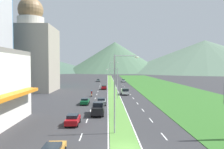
# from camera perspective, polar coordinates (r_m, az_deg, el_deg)

# --- Properties ---
(ground_plane) EXTENTS (600.00, 600.00, 0.00)m
(ground_plane) POSITION_cam_1_polar(r_m,az_deg,el_deg) (24.12, 3.47, -18.79)
(ground_plane) COLOR #2D2D30
(grass_median) EXTENTS (3.20, 240.00, 0.06)m
(grass_median) POSITION_cam_1_polar(r_m,az_deg,el_deg) (82.91, 0.09, -3.77)
(grass_median) COLOR #518438
(grass_median) RESTS_ON ground_plane
(grass_verge_right) EXTENTS (24.00, 240.00, 0.06)m
(grass_verge_right) POSITION_cam_1_polar(r_m,az_deg,el_deg) (85.88, 14.00, -3.63)
(grass_verge_right) COLOR #2D6023
(grass_verge_right) RESTS_ON ground_plane
(lane_dash_left_3) EXTENTS (0.16, 2.80, 0.01)m
(lane_dash_left_3) POSITION_cam_1_polar(r_m,az_deg,el_deg) (28.05, -8.09, -15.75)
(lane_dash_left_3) COLOR silver
(lane_dash_left_3) RESTS_ON ground_plane
(lane_dash_left_4) EXTENTS (0.16, 2.80, 0.01)m
(lane_dash_left_4) POSITION_cam_1_polar(r_m,az_deg,el_deg) (35.72, -6.52, -11.81)
(lane_dash_left_4) COLOR silver
(lane_dash_left_4) RESTS_ON ground_plane
(lane_dash_left_5) EXTENTS (0.16, 2.80, 0.01)m
(lane_dash_left_5) POSITION_cam_1_polar(r_m,az_deg,el_deg) (43.51, -5.52, -9.26)
(lane_dash_left_5) COLOR silver
(lane_dash_left_5) RESTS_ON ground_plane
(lane_dash_left_6) EXTENTS (0.16, 2.80, 0.01)m
(lane_dash_left_6) POSITION_cam_1_polar(r_m,az_deg,el_deg) (51.37, -4.84, -7.49)
(lane_dash_left_6) COLOR silver
(lane_dash_left_6) RESTS_ON ground_plane
(lane_dash_left_7) EXTENTS (0.16, 2.80, 0.01)m
(lane_dash_left_7) POSITION_cam_1_polar(r_m,az_deg,el_deg) (59.27, -4.35, -6.19)
(lane_dash_left_7) COLOR silver
(lane_dash_left_7) RESTS_ON ground_plane
(lane_dash_left_8) EXTENTS (0.16, 2.80, 0.01)m
(lane_dash_left_8) POSITION_cam_1_polar(r_m,az_deg,el_deg) (67.20, -3.97, -5.20)
(lane_dash_left_8) COLOR silver
(lane_dash_left_8) RESTS_ON ground_plane
(lane_dash_left_9) EXTENTS (0.16, 2.80, 0.01)m
(lane_dash_left_9) POSITION_cam_1_polar(r_m,az_deg,el_deg) (75.15, -3.67, -4.41)
(lane_dash_left_9) COLOR silver
(lane_dash_left_9) RESTS_ON ground_plane
(lane_dash_left_10) EXTENTS (0.16, 2.80, 0.01)m
(lane_dash_left_10) POSITION_cam_1_polar(r_m,az_deg,el_deg) (83.11, -3.43, -3.78)
(lane_dash_left_10) COLOR silver
(lane_dash_left_10) RESTS_ON ground_plane
(lane_dash_left_11) EXTENTS (0.16, 2.80, 0.01)m
(lane_dash_left_11) POSITION_cam_1_polar(r_m,az_deg,el_deg) (91.08, -3.24, -3.25)
(lane_dash_left_11) COLOR silver
(lane_dash_left_11) RESTS_ON ground_plane
(lane_dash_left_12) EXTENTS (0.16, 2.80, 0.01)m
(lane_dash_left_12) POSITION_cam_1_polar(r_m,az_deg,el_deg) (99.06, -3.07, -2.81)
(lane_dash_left_12) COLOR silver
(lane_dash_left_12) RESTS_ON ground_plane
(lane_dash_left_13) EXTENTS (0.16, 2.80, 0.01)m
(lane_dash_left_13) POSITION_cam_1_polar(r_m,az_deg,el_deg) (107.04, -2.93, -2.44)
(lane_dash_left_13) COLOR silver
(lane_dash_left_13) RESTS_ON ground_plane
(lane_dash_right_3) EXTENTS (0.16, 2.80, 0.01)m
(lane_dash_right_3) POSITION_cam_1_polar(r_m,az_deg,el_deg) (28.71, 13.36, -15.36)
(lane_dash_right_3) COLOR silver
(lane_dash_right_3) RESTS_ON ground_plane
(lane_dash_right_4) EXTENTS (0.16, 2.80, 0.01)m
(lane_dash_right_4) POSITION_cam_1_polar(r_m,az_deg,el_deg) (36.24, 10.11, -11.62)
(lane_dash_right_4) COLOR silver
(lane_dash_right_4) RESTS_ON ground_plane
(lane_dash_right_5) EXTENTS (0.16, 2.80, 0.01)m
(lane_dash_right_5) POSITION_cam_1_polar(r_m,az_deg,el_deg) (43.94, 8.04, -9.16)
(lane_dash_right_5) COLOR silver
(lane_dash_right_5) RESTS_ON ground_plane
(lane_dash_right_6) EXTENTS (0.16, 2.80, 0.01)m
(lane_dash_right_6) POSITION_cam_1_polar(r_m,az_deg,el_deg) (51.74, 6.60, -7.43)
(lane_dash_right_6) COLOR silver
(lane_dash_right_6) RESTS_ON ground_plane
(lane_dash_right_7) EXTENTS (0.16, 2.80, 0.01)m
(lane_dash_right_7) POSITION_cam_1_polar(r_m,az_deg,el_deg) (59.59, 5.55, -6.15)
(lane_dash_right_7) COLOR silver
(lane_dash_right_7) RESTS_ON ground_plane
(lane_dash_right_8) EXTENTS (0.16, 2.80, 0.01)m
(lane_dash_right_8) POSITION_cam_1_polar(r_m,az_deg,el_deg) (67.48, 4.75, -5.17)
(lane_dash_right_8) COLOR silver
(lane_dash_right_8) RESTS_ON ground_plane
(lane_dash_right_9) EXTENTS (0.16, 2.80, 0.01)m
(lane_dash_right_9) POSITION_cam_1_polar(r_m,az_deg,el_deg) (75.40, 4.12, -4.39)
(lane_dash_right_9) COLOR silver
(lane_dash_right_9) RESTS_ON ground_plane
(lane_dash_right_10) EXTENTS (0.16, 2.80, 0.01)m
(lane_dash_right_10) POSITION_cam_1_polar(r_m,az_deg,el_deg) (83.34, 3.61, -3.76)
(lane_dash_right_10) COLOR silver
(lane_dash_right_10) RESTS_ON ground_plane
(lane_dash_right_11) EXTENTS (0.16, 2.80, 0.01)m
(lane_dash_right_11) POSITION_cam_1_polar(r_m,az_deg,el_deg) (91.29, 3.18, -3.24)
(lane_dash_right_11) COLOR silver
(lane_dash_right_11) RESTS_ON ground_plane
(lane_dash_right_12) EXTENTS (0.16, 2.80, 0.01)m
(lane_dash_right_12) POSITION_cam_1_polar(r_m,az_deg,el_deg) (99.25, 2.83, -2.80)
(lane_dash_right_12) COLOR silver
(lane_dash_right_12) RESTS_ON ground_plane
(lane_dash_right_13) EXTENTS (0.16, 2.80, 0.01)m
(lane_dash_right_13) POSITION_cam_1_polar(r_m,az_deg,el_deg) (107.22, 2.53, -2.43)
(lane_dash_right_13) COLOR silver
(lane_dash_right_13) RESTS_ON ground_plane
(edge_line_median_left) EXTENTS (0.16, 240.00, 0.01)m
(edge_line_median_left) POSITION_cam_1_polar(r_m,az_deg,el_deg) (82.89, -1.12, -3.79)
(edge_line_median_left) COLOR silver
(edge_line_median_left) RESTS_ON ground_plane
(edge_line_median_right) EXTENTS (0.16, 240.00, 0.01)m
(edge_line_median_right) POSITION_cam_1_polar(r_m,az_deg,el_deg) (82.97, 1.30, -3.78)
(edge_line_median_right) COLOR silver
(edge_line_median_right) RESTS_ON ground_plane
(domed_building) EXTENTS (16.13, 16.13, 32.08)m
(domed_building) POSITION_cam_1_polar(r_m,az_deg,el_deg) (81.09, -20.21, 5.16)
(domed_building) COLOR #9E9384
(domed_building) RESTS_ON ground_plane
(midrise_colored) EXTENTS (14.70, 14.70, 20.01)m
(midrise_colored) POSITION_cam_1_polar(r_m,az_deg,el_deg) (102.40, -19.42, 2.83)
(midrise_colored) COLOR teal
(midrise_colored) RESTS_ON ground_plane
(hill_far_left) EXTENTS (191.37, 191.37, 26.12)m
(hill_far_left) POSITION_cam_1_polar(r_m,az_deg,el_deg) (331.88, -20.19, 2.81)
(hill_far_left) COLOR #3D5647
(hill_far_left) RESTS_ON ground_plane
(hill_far_center) EXTENTS (133.61, 133.61, 41.39)m
(hill_far_center) POSITION_cam_1_polar(r_m,az_deg,el_deg) (299.40, 0.76, 4.49)
(hill_far_center) COLOR #47664C
(hill_far_center) RESTS_ON ground_plane
(hill_far_right) EXTENTS (229.21, 229.21, 43.11)m
(hill_far_right) POSITION_cam_1_polar(r_m,az_deg,el_deg) (319.49, 22.90, 4.33)
(hill_far_right) COLOR #516B56
(hill_far_right) RESTS_ON ground_plane
(street_lamp_near) EXTENTS (3.22, 0.35, 10.09)m
(street_lamp_near) POSITION_cam_1_polar(r_m,az_deg,el_deg) (28.00, 1.35, -3.65)
(street_lamp_near) COLOR #99999E
(street_lamp_near) RESTS_ON ground_plane
(street_lamp_mid) EXTENTS (3.10, 0.49, 8.06)m
(street_lamp_mid) POSITION_cam_1_polar(r_m,az_deg,el_deg) (58.30, 1.03, -1.66)
(street_lamp_mid) COLOR #99999E
(street_lamp_mid) RESTS_ON ground_plane
(street_lamp_far) EXTENTS (3.42, 0.49, 10.44)m
(street_lamp_far) POSITION_cam_1_polar(r_m,az_deg,el_deg) (88.44, -0.29, 0.47)
(street_lamp_far) COLOR #99999E
(street_lamp_far) RESTS_ON ground_plane
(car_1) EXTENTS (2.04, 4.21, 1.54)m
(car_1) POSITION_cam_1_polar(r_m,az_deg,el_deg) (49.28, -2.77, -6.98)
(car_1) COLOR slate
(car_1) RESTS_ON ground_plane
(car_2) EXTENTS (1.88, 4.39, 1.43)m
(car_2) POSITION_cam_1_polar(r_m,az_deg,el_deg) (50.31, -7.04, -6.85)
(car_2) COLOR #0C5128
(car_2) RESTS_ON ground_plane
(car_3) EXTENTS (1.93, 4.10, 1.57)m
(car_3) POSITION_cam_1_polar(r_m,az_deg,el_deg) (33.41, -10.13, -11.41)
(car_3) COLOR maroon
(car_3) RESTS_ON ground_plane
(car_4) EXTENTS (1.92, 4.70, 1.53)m
(car_4) POSITION_cam_1_polar(r_m,az_deg,el_deg) (81.73, -2.11, -3.32)
(car_4) COLOR maroon
(car_4) RESTS_ON ground_plane
(car_5) EXTENTS (1.91, 4.28, 1.50)m
(car_5) POSITION_cam_1_polar(r_m,az_deg,el_deg) (122.27, -3.58, -1.51)
(car_5) COLOR slate
(car_5) RESTS_ON ground_plane
(car_6) EXTENTS (2.02, 4.06, 1.48)m
(car_6) POSITION_cam_1_polar(r_m,az_deg,el_deg) (118.89, 2.94, -1.62)
(car_6) COLOR silver
(car_6) RESTS_ON ground_plane
(pickup_truck_0) EXTENTS (2.18, 5.40, 2.00)m
(pickup_truck_0) POSITION_cam_1_polar(r_m,az_deg,el_deg) (39.77, -3.68, -8.91)
(pickup_truck_0) COLOR black
(pickup_truck_0) RESTS_ON ground_plane
(pickup_truck_1) EXTENTS (2.18, 5.40, 2.00)m
(pickup_truck_1) POSITION_cam_1_polar(r_m,az_deg,el_deg) (66.55, 3.37, -4.42)
(pickup_truck_1) COLOR silver
(pickup_truck_1) RESTS_ON ground_plane
(motorcycle_rider) EXTENTS (0.36, 2.00, 1.80)m
(motorcycle_rider) POSITION_cam_1_polar(r_m,az_deg,el_deg) (62.60, -5.30, -5.06)
(motorcycle_rider) COLOR black
(motorcycle_rider) RESTS_ON ground_plane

